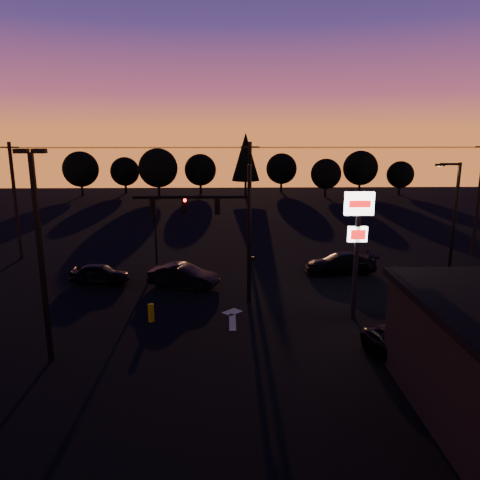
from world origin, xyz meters
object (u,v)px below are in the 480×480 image
object	(u,v)px
bollard	(151,313)
car_left	(100,274)
traffic_signal_mast	(221,219)
parking_lot_light	(40,244)
car_mid	(183,276)
secondary_signal	(155,229)
suv_parked	(412,352)
streetlight	(453,222)
pylon_sign	(358,228)
car_right	(340,263)

from	to	relation	value
bollard	car_left	world-z (taller)	car_left
traffic_signal_mast	parking_lot_light	size ratio (longest dim) A/B	0.94
traffic_signal_mast	car_mid	xyz separation A→B (m)	(-2.50, 2.77, -4.20)
secondary_signal	car_left	distance (m)	5.44
parking_lot_light	car_left	bearing A→B (deg)	93.54
parking_lot_light	suv_parked	world-z (taller)	parking_lot_light
streetlight	suv_parked	bearing A→B (deg)	-121.68
bollard	traffic_signal_mast	bearing A→B (deg)	36.67
traffic_signal_mast	streetlight	distance (m)	14.10
pylon_sign	car_mid	xyz separation A→B (m)	(-9.60, 5.26, -4.18)
bollard	suv_parked	world-z (taller)	suv_parked
car_left	parking_lot_light	bearing A→B (deg)	-168.76
pylon_sign	car_right	world-z (taller)	pylon_sign
suv_parked	secondary_signal	bearing A→B (deg)	113.64
pylon_sign	suv_parked	bearing A→B (deg)	-78.70
secondary_signal	suv_parked	size ratio (longest dim) A/B	0.88
bollard	suv_parked	distance (m)	12.96
secondary_signal	car_left	bearing A→B (deg)	-129.48
car_left	suv_parked	world-z (taller)	suv_parked
parking_lot_light	pylon_sign	distance (m)	15.19
car_mid	suv_parked	bearing A→B (deg)	-117.51
parking_lot_light	car_left	size ratio (longest dim) A/B	2.40
bollard	pylon_sign	bearing A→B (deg)	1.35
car_right	pylon_sign	bearing A→B (deg)	-12.32
parking_lot_light	car_left	world-z (taller)	parking_lot_light
parking_lot_light	suv_parked	xyz separation A→B (m)	(15.59, -0.93, -4.58)
car_left	car_mid	size ratio (longest dim) A/B	0.86
pylon_sign	bollard	world-z (taller)	pylon_sign
secondary_signal	streetlight	bearing A→B (deg)	-17.56
parking_lot_light	pylon_sign	bearing A→B (deg)	17.23
secondary_signal	parking_lot_light	xyz separation A→B (m)	(-2.50, -14.49, 2.41)
car_left	bollard	bearing A→B (deg)	-138.01
pylon_sign	streetlight	world-z (taller)	streetlight
bollard	suv_parked	xyz separation A→B (m)	(11.88, -5.18, 0.21)
pylon_sign	car_mid	distance (m)	11.71
secondary_signal	parking_lot_light	world-z (taller)	parking_lot_light
pylon_sign	suv_parked	distance (m)	6.97
secondary_signal	car_right	distance (m)	13.52
car_right	suv_parked	distance (m)	13.41
parking_lot_light	secondary_signal	bearing A→B (deg)	80.21
parking_lot_light	bollard	size ratio (longest dim) A/B	9.56
secondary_signal	car_left	world-z (taller)	secondary_signal
car_left	secondary_signal	bearing A→B (deg)	-31.78
parking_lot_light	bollard	bearing A→B (deg)	48.84
suv_parked	car_left	bearing A→B (deg)	127.83
suv_parked	car_mid	bearing A→B (deg)	118.30
pylon_sign	bollard	distance (m)	11.67
secondary_signal	pylon_sign	distance (m)	15.75
streetlight	car_mid	size ratio (longest dim) A/B	1.80
streetlight	bollard	distance (m)	18.63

